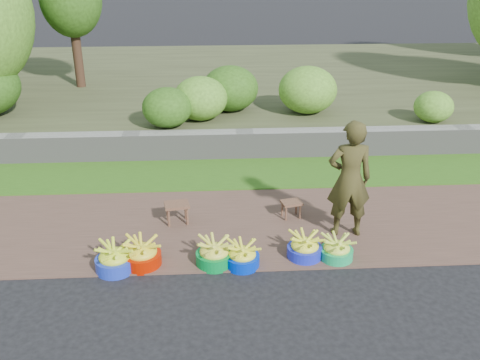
{
  "coord_description": "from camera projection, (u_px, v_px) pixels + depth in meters",
  "views": [
    {
      "loc": [
        -0.67,
        -5.9,
        3.97
      ],
      "look_at": [
        -0.25,
        1.3,
        0.75
      ],
      "focal_mm": 40.0,
      "sensor_mm": 36.0,
      "label": 1
    }
  ],
  "objects": [
    {
      "name": "basin_b",
      "position": [
        142.0,
        254.0,
        7.11
      ],
      "size": [
        0.52,
        0.52,
        0.39
      ],
      "color": "#A81400",
      "rests_on": "ground"
    },
    {
      "name": "ground_plane",
      "position": [
        265.0,
        272.0,
        7.03
      ],
      "size": [
        120.0,
        120.0,
        0.0
      ],
      "primitive_type": "plane",
      "color": "black",
      "rests_on": "ground"
    },
    {
      "name": "dirt_shoulder",
      "position": [
        257.0,
        225.0,
        8.17
      ],
      "size": [
        80.0,
        2.5,
        0.02
      ],
      "primitive_type": "cube",
      "color": "brown",
      "rests_on": "ground"
    },
    {
      "name": "retaining_wall",
      "position": [
        244.0,
        144.0,
        10.66
      ],
      "size": [
        80.0,
        0.35,
        0.55
      ],
      "primitive_type": "cube",
      "color": "gray",
      "rests_on": "ground"
    },
    {
      "name": "basin_d",
      "position": [
        242.0,
        256.0,
        7.1
      ],
      "size": [
        0.46,
        0.46,
        0.34
      ],
      "color": "#0027C4",
      "rests_on": "ground"
    },
    {
      "name": "basin_c",
      "position": [
        214.0,
        253.0,
        7.13
      ],
      "size": [
        0.5,
        0.5,
        0.37
      ],
      "color": "#007B2E",
      "rests_on": "ground"
    },
    {
      "name": "grass_verge",
      "position": [
        247.0,
        173.0,
        9.99
      ],
      "size": [
        80.0,
        1.5,
        0.04
      ],
      "primitive_type": "cube",
      "color": "#326317",
      "rests_on": "ground"
    },
    {
      "name": "stool_right",
      "position": [
        291.0,
        205.0,
        8.3
      ],
      "size": [
        0.35,
        0.3,
        0.27
      ],
      "rotation": [
        0.0,
        0.0,
        0.22
      ],
      "color": "brown",
      "rests_on": "dirt_shoulder"
    },
    {
      "name": "vendor_woman",
      "position": [
        349.0,
        179.0,
        7.57
      ],
      "size": [
        0.64,
        0.43,
        1.75
      ],
      "primitive_type": "imported",
      "rotation": [
        0.0,
        0.0,
        3.13
      ],
      "color": "black",
      "rests_on": "dirt_shoulder"
    },
    {
      "name": "basin_f",
      "position": [
        337.0,
        250.0,
        7.25
      ],
      "size": [
        0.45,
        0.45,
        0.34
      ],
      "color": "#159D58",
      "rests_on": "ground"
    },
    {
      "name": "stool_left",
      "position": [
        177.0,
        207.0,
        8.12
      ],
      "size": [
        0.41,
        0.34,
        0.32
      ],
      "rotation": [
        0.0,
        0.0,
        0.16
      ],
      "color": "brown",
      "rests_on": "dirt_shoulder"
    },
    {
      "name": "earth_bank",
      "position": [
        233.0,
        85.0,
        15.13
      ],
      "size": [
        80.0,
        10.0,
        0.5
      ],
      "primitive_type": "cube",
      "color": "#424729",
      "rests_on": "ground"
    },
    {
      "name": "basin_e",
      "position": [
        305.0,
        247.0,
        7.28
      ],
      "size": [
        0.48,
        0.48,
        0.36
      ],
      "color": "#1925C5",
      "rests_on": "ground"
    },
    {
      "name": "basin_a",
      "position": [
        115.0,
        259.0,
        7.0
      ],
      "size": [
        0.51,
        0.51,
        0.38
      ],
      "color": "#1C34BC",
      "rests_on": "ground"
    }
  ]
}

